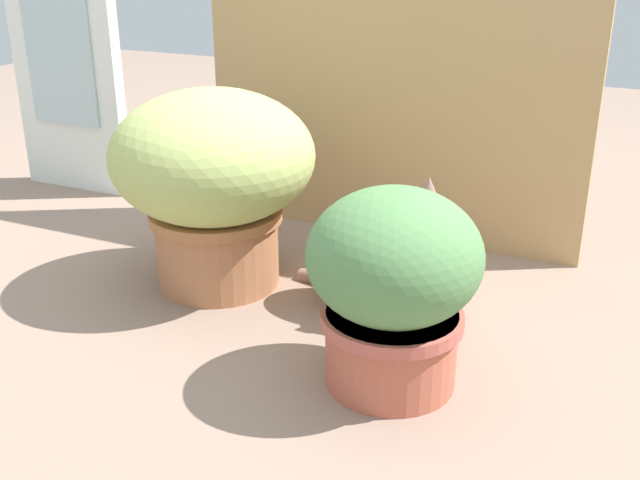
{
  "coord_description": "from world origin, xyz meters",
  "views": [
    {
      "loc": [
        0.68,
        -1.22,
        0.76
      ],
      "look_at": [
        0.09,
        0.07,
        0.18
      ],
      "focal_mm": 42.64,
      "sensor_mm": 36.0,
      "label": 1
    }
  ],
  "objects_px": {
    "leafy_planter": "(393,283)",
    "grass_planter": "(214,175)",
    "cat": "(378,257)",
    "mushroom_ornament_pink": "(205,254)"
  },
  "relations": [
    {
      "from": "grass_planter",
      "to": "cat",
      "type": "relative_size",
      "value": 1.2
    },
    {
      "from": "leafy_planter",
      "to": "grass_planter",
      "type": "bearing_deg",
      "value": 155.61
    },
    {
      "from": "cat",
      "to": "mushroom_ornament_pink",
      "type": "distance_m",
      "value": 0.38
    },
    {
      "from": "grass_planter",
      "to": "leafy_planter",
      "type": "height_order",
      "value": "grass_planter"
    },
    {
      "from": "grass_planter",
      "to": "leafy_planter",
      "type": "distance_m",
      "value": 0.56
    },
    {
      "from": "cat",
      "to": "leafy_planter",
      "type": "bearing_deg",
      "value": -64.37
    },
    {
      "from": "cat",
      "to": "mushroom_ornament_pink",
      "type": "height_order",
      "value": "cat"
    },
    {
      "from": "cat",
      "to": "grass_planter",
      "type": "bearing_deg",
      "value": -175.53
    },
    {
      "from": "mushroom_ornament_pink",
      "to": "cat",
      "type": "bearing_deg",
      "value": 18.02
    },
    {
      "from": "grass_planter",
      "to": "mushroom_ornament_pink",
      "type": "relative_size",
      "value": 2.98
    }
  ]
}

